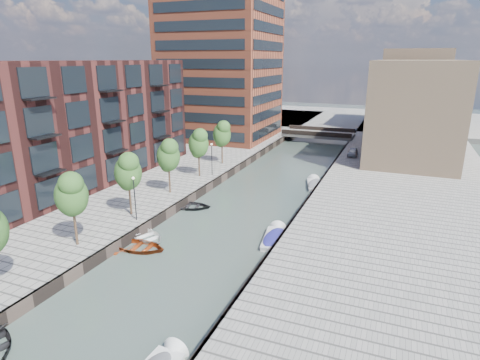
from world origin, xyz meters
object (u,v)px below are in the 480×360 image
Objects in this scene: tree_5 at (198,142)px; motorboat_4 at (314,184)px; bridge at (319,134)px; sloop_4 at (190,208)px; car at (353,152)px; sloop_3 at (146,238)px; tree_3 at (128,171)px; tree_2 at (71,193)px; tree_4 at (168,154)px; sloop_2 at (139,249)px; tree_6 at (222,133)px; motorboat_3 at (275,237)px.

tree_5 is 15.34m from motorboat_4.
bridge is 2.90× the size of sloop_4.
tree_5 reaches higher than car.
motorboat_4 is 14.26m from car.
sloop_3 is 37.27m from car.
tree_3 reaches higher than sloop_4.
tree_2 is 1.00× the size of tree_4.
motorboat_4 reaches higher than sloop_3.
tree_3 is at bearing -90.00° from tree_4.
tree_2 is 21.00m from tree_5.
tree_5 reaches higher than sloop_3.
motorboat_4 reaches higher than sloop_2.
sloop_2 is at bearing -81.41° from tree_6.
tree_5 is at bearing 90.00° from tree_4.
tree_4 is (0.00, 7.00, 0.00)m from tree_3.
tree_6 is at bearing 90.00° from tree_2.
tree_5 is 1.33× the size of sloop_4.
bridge is 2.89× the size of sloop_3.
sloop_3 is at bearing -158.82° from motorboat_3.
bridge is at bearing 71.90° from tree_6.
tree_6 is at bearing 30.93° from sloop_3.
tree_6 reaches higher than car.
tree_6 is at bearing 4.71° from sloop_2.
tree_3 is (-8.50, -47.00, 3.92)m from bridge.
tree_4 is 11.13m from sloop_3.
tree_4 reaches higher than sloop_4.
tree_2 is at bearing 154.26° from sloop_4.
sloop_3 is at bearing -96.25° from bridge.
tree_6 is at bearing 169.79° from motorboat_4.
tree_6 is 24.12m from motorboat_3.
motorboat_4 is (13.73, 11.53, -5.11)m from tree_4.
motorboat_3 is 0.99× the size of motorboat_4.
tree_3 is (0.00, 7.00, 0.00)m from tree_2.
tree_2 is 1.00× the size of tree_3.
tree_6 is 16.37m from sloop_4.
sloop_2 is (3.82, -4.28, -5.31)m from tree_3.
bridge is 47.92m from tree_3.
motorboat_3 is at bearing -54.47° from tree_6.
tree_4 is at bearing 14.82° from sloop_2.
motorboat_3 reaches higher than motorboat_4.
sloop_4 is 16.56m from motorboat_4.
sloop_3 is 0.89× the size of motorboat_3.
tree_6 is at bearing 90.00° from tree_3.
bridge is at bearing 100.41° from motorboat_4.
bridge is 2.76× the size of sloop_2.
sloop_2 is at bearing -110.90° from car.
tree_6 is (0.00, 7.00, 0.00)m from tree_5.
sloop_4 is at bearing 0.19° from sloop_2.
motorboat_3 is at bearing -90.12° from motorboat_4.
motorboat_4 reaches higher than sloop_4.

